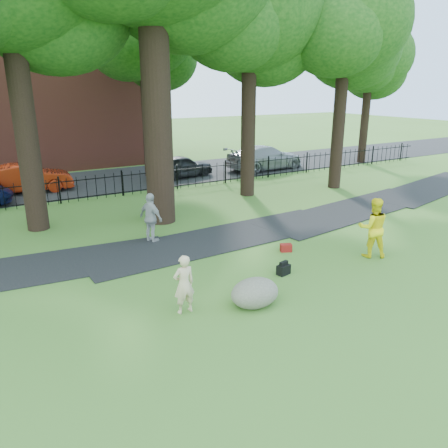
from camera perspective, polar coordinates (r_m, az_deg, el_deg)
ground at (r=12.28m, az=4.85°, el=-8.00°), size 120.00×120.00×0.00m
footpath at (r=15.81m, az=-0.36°, el=-1.94°), size 36.07×3.85×0.03m
street at (r=26.34m, az=-15.76°, el=5.38°), size 80.00×7.00×0.02m
iron_fence at (r=22.45m, az=-13.15°, el=5.10°), size 44.00×0.04×1.20m
tree_row at (r=18.95m, az=-9.50°, el=26.10°), size 26.82×7.96×12.42m
woman at (r=10.62m, az=-5.26°, el=-7.85°), size 0.55×0.36×1.49m
man at (r=14.70m, az=18.88°, el=-0.45°), size 1.19×1.13×1.95m
pedestrian at (r=15.45m, az=-9.51°, el=0.79°), size 0.78×1.12×1.77m
boulder at (r=11.12m, az=4.05°, el=-8.70°), size 1.37×1.09×0.75m
backpack at (r=12.97m, az=7.77°, el=-5.93°), size 0.44×0.32×0.29m
red_bag at (r=14.73m, az=8.09°, el=-3.09°), size 0.44×0.37×0.26m
red_sedan at (r=24.75m, az=-24.42°, el=5.45°), size 4.58×1.90×1.48m
grey_car at (r=26.46m, az=-5.66°, el=7.52°), size 4.19×2.23×1.36m
silver_car at (r=29.03m, az=5.37°, el=8.64°), size 5.55×2.54×1.58m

